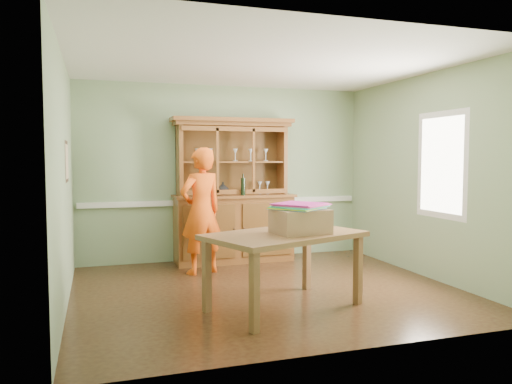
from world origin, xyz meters
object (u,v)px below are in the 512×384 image
object	(u,v)px
dining_table	(284,242)
cardboard_box	(300,221)
china_hutch	(233,211)
person	(201,211)

from	to	relation	value
dining_table	cardboard_box	bearing A→B (deg)	-46.07
china_hutch	cardboard_box	distance (m)	2.56
china_hutch	cardboard_box	bearing A→B (deg)	-89.31
china_hutch	person	size ratio (longest dim) A/B	1.27
dining_table	person	size ratio (longest dim) A/B	1.07
person	cardboard_box	bearing A→B (deg)	88.64
china_hutch	dining_table	xyz separation A→B (m)	(-0.12, -2.48, -0.06)
dining_table	person	distance (m)	1.91
china_hutch	dining_table	distance (m)	2.49
dining_table	person	world-z (taller)	person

